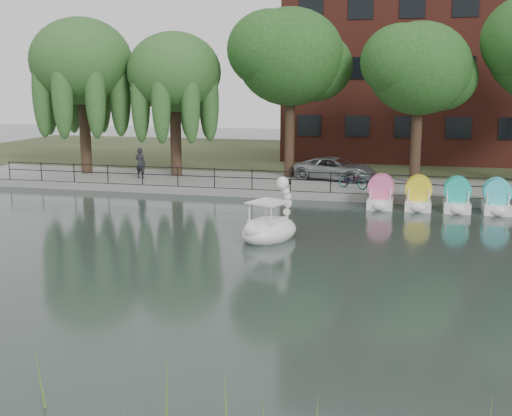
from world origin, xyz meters
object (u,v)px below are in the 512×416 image
at_px(minivan, 335,167).
at_px(swan_boat, 270,226).
at_px(pedestrian, 140,161).
at_px(bicycle, 353,179).

xyz_separation_m(minivan, swan_boat, (-0.89, -12.53, -0.62)).
bearing_deg(pedestrian, swan_boat, 143.51).
height_order(bicycle, swan_boat, swan_boat).
xyz_separation_m(bicycle, swan_boat, (-2.13, -9.82, -0.41)).
relative_size(pedestrian, swan_boat, 0.64).
xyz_separation_m(minivan, bicycle, (1.24, -2.71, -0.21)).
distance_m(bicycle, swan_boat, 10.05).
bearing_deg(swan_boat, bicycle, 99.77).
distance_m(minivan, bicycle, 2.99).
bearing_deg(bicycle, swan_boat, -166.04).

